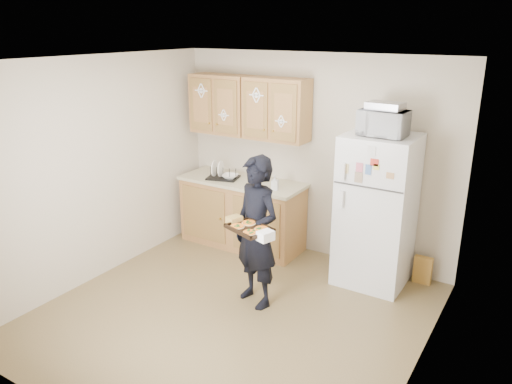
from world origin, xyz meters
TOP-DOWN VIEW (x-y plane):
  - floor at (0.00, 0.00)m, footprint 3.60×3.60m
  - ceiling at (0.00, 0.00)m, footprint 3.60×3.60m
  - wall_back at (0.00, 1.80)m, footprint 3.60×0.04m
  - wall_front at (0.00, -1.80)m, footprint 3.60×0.04m
  - wall_left at (-1.80, 0.00)m, footprint 0.04×3.60m
  - wall_right at (1.80, 0.00)m, footprint 0.04×3.60m
  - refrigerator at (0.95, 1.43)m, footprint 0.75×0.70m
  - base_cabinet at (-0.85, 1.48)m, footprint 1.60×0.60m
  - countertop at (-0.85, 1.48)m, footprint 1.64×0.64m
  - upper_cab_left at (-1.25, 1.61)m, footprint 0.80×0.33m
  - upper_cab_right at (-0.43, 1.61)m, footprint 0.80×0.33m
  - cereal_box at (1.47, 1.67)m, footprint 0.20×0.07m
  - person at (0.08, 0.33)m, footprint 0.67×0.55m
  - baking_tray at (0.17, 0.05)m, footprint 0.49×0.42m
  - pizza_front_left at (0.06, 0.02)m, footprint 0.14×0.14m
  - pizza_front_right at (0.24, -0.05)m, footprint 0.14×0.14m
  - pizza_back_left at (0.11, 0.15)m, footprint 0.14×0.14m
  - pizza_back_right at (0.29, 0.08)m, footprint 0.14×0.14m
  - microwave at (0.96, 1.38)m, footprint 0.49×0.34m
  - foil_pan at (0.96, 1.41)m, footprint 0.38×0.28m
  - dish_rack at (-1.10, 1.41)m, footprint 0.45×0.38m
  - bowl at (-0.99, 1.41)m, footprint 0.25×0.25m
  - soap_bottle at (-0.30, 1.36)m, footprint 0.10×0.10m

SIDE VIEW (x-z plane):
  - floor at x=0.00m, z-range 0.00..0.00m
  - cereal_box at x=1.47m, z-range 0.00..0.32m
  - base_cabinet at x=-0.85m, z-range 0.00..0.86m
  - person at x=0.08m, z-range 0.00..1.59m
  - refrigerator at x=0.95m, z-range 0.00..1.70m
  - countertop at x=-0.85m, z-range 0.86..0.90m
  - bowl at x=-0.99m, z-range 0.92..0.97m
  - baking_tray at x=0.17m, z-range 0.94..0.97m
  - pizza_front_left at x=0.06m, z-range 0.96..0.98m
  - pizza_front_right at x=0.24m, z-range 0.96..0.98m
  - pizza_back_left at x=0.11m, z-range 0.96..0.98m
  - pizza_back_right at x=0.29m, z-range 0.96..0.98m
  - dish_rack at x=-1.10m, z-range 0.90..1.06m
  - soap_bottle at x=-0.30m, z-range 0.90..1.08m
  - wall_back at x=0.00m, z-range 0.00..2.50m
  - wall_front at x=0.00m, z-range 0.00..2.50m
  - wall_left at x=-1.80m, z-range 0.00..2.50m
  - wall_right at x=1.80m, z-range 0.00..2.50m
  - upper_cab_left at x=-1.25m, z-range 1.45..2.20m
  - upper_cab_right at x=-0.43m, z-range 1.45..2.20m
  - microwave at x=0.96m, z-range 1.70..1.97m
  - foil_pan at x=0.96m, z-range 1.97..2.04m
  - ceiling at x=0.00m, z-range 2.50..2.50m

